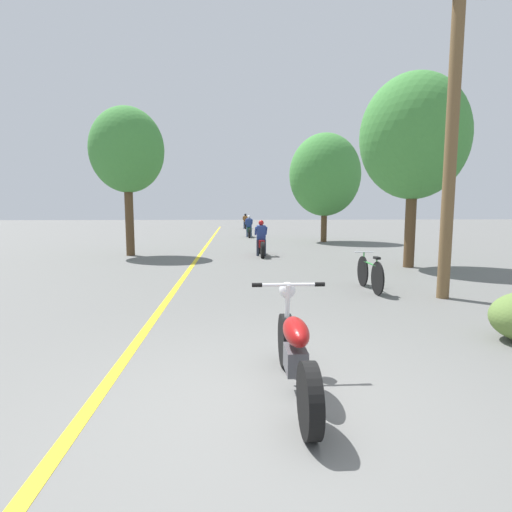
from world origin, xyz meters
name	(u,v)px	position (x,y,z in m)	size (l,w,h in m)	color
ground_plane	(273,404)	(0.00, 0.00, 0.00)	(120.00, 120.00, 0.00)	#60605E
lane_stripe_center	(200,255)	(-1.70, 12.20, 0.00)	(0.14, 48.00, 0.01)	yellow
utility_pole	(452,132)	(3.91, 4.27, 3.30)	(1.10, 0.24, 6.42)	brown
roadside_tree_right_near	(414,137)	(5.08, 8.50, 3.94)	(3.25, 2.92, 5.83)	#513A23
roadside_tree_right_far	(325,175)	(4.55, 17.99, 3.60)	(3.82, 3.44, 5.80)	#513A23
roadside_tree_left	(127,151)	(-4.38, 12.14, 3.99)	(2.78, 2.50, 5.62)	#513A23
motorcycle_foreground	(295,351)	(0.24, 0.24, 0.43)	(0.80, 2.08, 1.02)	black
motorcycle_rider_lead	(261,242)	(0.69, 11.75, 0.52)	(0.50, 2.11, 1.37)	black
motorcycle_rider_mid	(249,229)	(0.60, 21.79, 0.52)	(0.50, 1.96, 1.38)	black
motorcycle_rider_far	(245,223)	(0.69, 32.26, 0.51)	(0.50, 2.13, 1.35)	black
bicycle_parked	(370,273)	(2.67, 5.09, 0.38)	(0.44, 1.69, 0.83)	black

